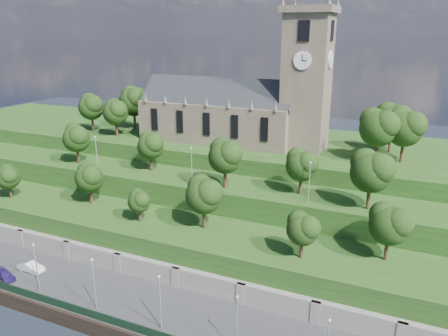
% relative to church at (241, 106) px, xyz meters
% --- Properties ---
extents(ground, '(320.00, 320.00, 0.00)m').
position_rel_church_xyz_m(ground, '(-0.79, -45.98, -22.52)').
color(ground, black).
rests_on(ground, ground).
extents(promenade, '(160.00, 12.00, 2.00)m').
position_rel_church_xyz_m(promenade, '(-0.79, -39.98, -21.52)').
color(promenade, '#2D2D30').
rests_on(promenade, ground).
extents(quay_wall, '(160.00, 0.50, 2.20)m').
position_rel_church_xyz_m(quay_wall, '(-0.79, -46.03, -21.42)').
color(quay_wall, black).
rests_on(quay_wall, ground).
extents(fence, '(160.00, 0.10, 1.20)m').
position_rel_church_xyz_m(fence, '(-0.79, -45.38, -19.92)').
color(fence, black).
rests_on(fence, promenade).
extents(retaining_wall, '(160.00, 2.10, 5.00)m').
position_rel_church_xyz_m(retaining_wall, '(-0.79, -34.01, -20.02)').
color(retaining_wall, slate).
rests_on(retaining_wall, ground).
extents(embankment_lower, '(160.00, 12.00, 8.00)m').
position_rel_church_xyz_m(embankment_lower, '(-0.79, -27.98, -18.52)').
color(embankment_lower, '#1E4015').
rests_on(embankment_lower, ground).
extents(embankment_upper, '(160.00, 10.00, 12.00)m').
position_rel_church_xyz_m(embankment_upper, '(-0.79, -16.98, -16.52)').
color(embankment_upper, '#1E4015').
rests_on(embankment_upper, ground).
extents(hilltop, '(160.00, 32.00, 15.00)m').
position_rel_church_xyz_m(hilltop, '(-0.79, 4.02, -15.02)').
color(hilltop, '#1E4015').
rests_on(hilltop, ground).
extents(church, '(38.60, 12.35, 27.60)m').
position_rel_church_xyz_m(church, '(0.00, 0.00, 0.00)').
color(church, brown).
rests_on(church, hilltop).
extents(trees_lower, '(69.05, 8.77, 8.37)m').
position_rel_church_xyz_m(trees_lower, '(3.69, -27.43, -9.53)').
color(trees_lower, '#321E13').
rests_on(trees_lower, embankment_lower).
extents(trees_upper, '(61.12, 8.45, 8.89)m').
position_rel_church_xyz_m(trees_upper, '(4.75, -18.01, -5.02)').
color(trees_upper, '#321E13').
rests_on(trees_upper, embankment_upper).
extents(trees_hilltop, '(72.75, 15.86, 9.95)m').
position_rel_church_xyz_m(trees_hilltop, '(1.85, -1.16, -1.23)').
color(trees_hilltop, '#321E13').
rests_on(trees_hilltop, hilltop).
extents(lamp_posts_promenade, '(60.36, 0.36, 7.35)m').
position_rel_church_xyz_m(lamp_posts_promenade, '(-2.79, -43.48, -16.25)').
color(lamp_posts_promenade, '#B2B2B7').
rests_on(lamp_posts_promenade, promenade).
extents(lamp_posts_upper, '(40.36, 0.36, 6.50)m').
position_rel_church_xyz_m(lamp_posts_upper, '(-0.79, -19.98, -6.69)').
color(lamp_posts_upper, '#B2B2B7').
rests_on(lamp_posts_upper, embankment_upper).
extents(car_middle, '(4.50, 1.62, 1.48)m').
position_rel_church_xyz_m(car_middle, '(-17.99, -40.09, -19.78)').
color(car_middle, '#BBBDC0').
rests_on(car_middle, promenade).
extents(car_right, '(4.43, 2.86, 1.19)m').
position_rel_church_xyz_m(car_right, '(-19.77, -43.22, -19.93)').
color(car_right, navy).
rests_on(car_right, promenade).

